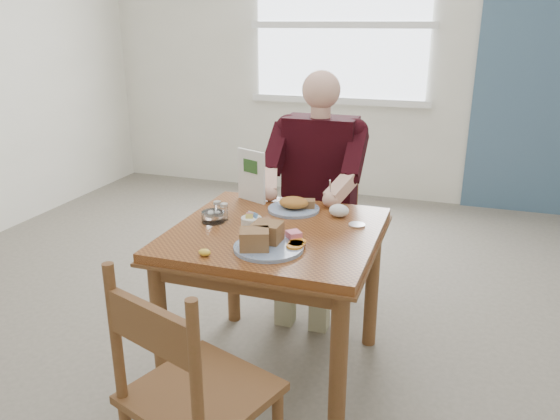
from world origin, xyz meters
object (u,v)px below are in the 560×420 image
(chair_far, at_px, (320,226))
(chair_near, at_px, (191,397))
(diner, at_px, (317,176))
(near_plate, at_px, (266,240))
(far_plate, at_px, (295,206))
(table, at_px, (276,252))

(chair_far, distance_m, chair_near, 1.65)
(chair_near, relative_size, diner, 0.69)
(diner, xyz_separation_m, near_plate, (0.04, -0.93, -0.03))
(chair_near, bearing_deg, far_plate, 89.84)
(diner, bearing_deg, far_plate, -89.09)
(diner, bearing_deg, near_plate, -87.78)
(table, distance_m, near_plate, 0.27)
(table, relative_size, chair_far, 0.97)
(chair_far, bearing_deg, chair_near, -89.86)
(table, bearing_deg, far_plate, 88.48)
(diner, height_order, far_plate, diner)
(table, relative_size, diner, 0.66)
(near_plate, distance_m, far_plate, 0.49)
(chair_far, relative_size, diner, 0.69)
(chair_far, distance_m, diner, 0.34)
(table, bearing_deg, diner, 90.00)
(chair_near, distance_m, near_plate, 0.70)
(chair_far, relative_size, chair_near, 1.00)
(near_plate, bearing_deg, chair_far, 92.02)
(chair_far, bearing_deg, far_plate, -89.24)
(chair_far, xyz_separation_m, near_plate, (0.04, -1.02, 0.31))
(table, xyz_separation_m, near_plate, (0.04, -0.23, 0.15))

